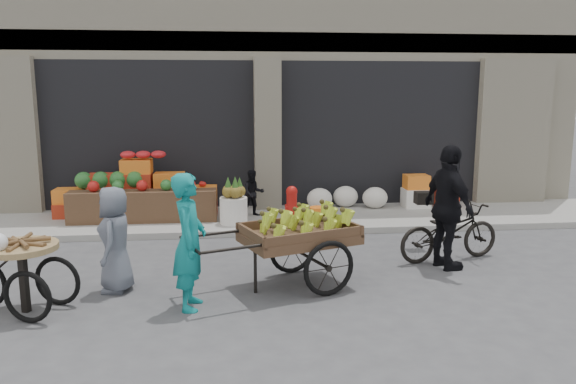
{
  "coord_description": "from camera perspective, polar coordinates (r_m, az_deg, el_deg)",
  "views": [
    {
      "loc": [
        -0.83,
        -6.81,
        2.63
      ],
      "look_at": [
        0.06,
        1.47,
        1.1
      ],
      "focal_mm": 35.0,
      "sensor_mm": 36.0,
      "label": 1
    }
  ],
  "objects": [
    {
      "name": "ground",
      "position": [
        7.35,
        0.79,
        -10.56
      ],
      "size": [
        80.0,
        80.0,
        0.0
      ],
      "primitive_type": "plane",
      "color": "#424244",
      "rests_on": "ground"
    },
    {
      "name": "sidewalk",
      "position": [
        11.24,
        -1.72,
        -2.81
      ],
      "size": [
        18.0,
        2.2,
        0.12
      ],
      "primitive_type": "cube",
      "color": "gray",
      "rests_on": "ground"
    },
    {
      "name": "building",
      "position": [
        14.88,
        -2.98,
        13.26
      ],
      "size": [
        14.0,
        6.45,
        7.0
      ],
      "color": "beige",
      "rests_on": "ground"
    },
    {
      "name": "fruit_display",
      "position": [
        11.48,
        -14.3,
        0.27
      ],
      "size": [
        3.1,
        1.12,
        1.24
      ],
      "color": "#A92D17",
      "rests_on": "sidewalk"
    },
    {
      "name": "pineapple_bin",
      "position": [
        10.65,
        -5.55,
        -1.88
      ],
      "size": [
        0.52,
        0.52,
        0.5
      ],
      "primitive_type": "cylinder",
      "color": "silver",
      "rests_on": "sidewalk"
    },
    {
      "name": "fire_hydrant",
      "position": [
        10.64,
        0.38,
        -1.11
      ],
      "size": [
        0.22,
        0.22,
        0.71
      ],
      "color": "#A5140F",
      "rests_on": "sidewalk"
    },
    {
      "name": "orange_bucket",
      "position": [
        10.71,
        3.07,
        -2.33
      ],
      "size": [
        0.32,
        0.32,
        0.3
      ],
      "primitive_type": "cylinder",
      "color": "orange",
      "rests_on": "sidewalk"
    },
    {
      "name": "right_bay_goods",
      "position": [
        12.22,
        10.37,
        -0.23
      ],
      "size": [
        3.35,
        0.6,
        0.7
      ],
      "color": "silver",
      "rests_on": "sidewalk"
    },
    {
      "name": "seated_person",
      "position": [
        11.21,
        -3.55,
        -0.12
      ],
      "size": [
        0.51,
        0.43,
        0.93
      ],
      "primitive_type": "imported",
      "rotation": [
        0.0,
        0.0,
        0.17
      ],
      "color": "black",
      "rests_on": "sidewalk"
    },
    {
      "name": "banana_cart",
      "position": [
        7.5,
        0.77,
        -4.08
      ],
      "size": [
        2.66,
        1.75,
        1.04
      ],
      "rotation": [
        0.0,
        0.0,
        0.35
      ],
      "color": "brown",
      "rests_on": "ground"
    },
    {
      "name": "vendor_woman",
      "position": [
        6.85,
        -9.97,
        -4.97
      ],
      "size": [
        0.45,
        0.64,
        1.66
      ],
      "primitive_type": "imported",
      "rotation": [
        0.0,
        0.0,
        1.49
      ],
      "color": "#107B7C",
      "rests_on": "ground"
    },
    {
      "name": "tricycle_cart",
      "position": [
        7.39,
        -25.4,
        -6.85
      ],
      "size": [
        1.46,
        1.06,
        0.95
      ],
      "rotation": [
        0.0,
        0.0,
        -0.32
      ],
      "color": "#9E7F51",
      "rests_on": "ground"
    },
    {
      "name": "vendor_grey",
      "position": [
        7.69,
        -17.15,
        -4.61
      ],
      "size": [
        0.48,
        0.7,
        1.4
      ],
      "primitive_type": "imported",
      "rotation": [
        0.0,
        0.0,
        -1.62
      ],
      "color": "slate",
      "rests_on": "ground"
    },
    {
      "name": "bicycle",
      "position": [
        9.07,
        16.06,
        -3.9
      ],
      "size": [
        1.81,
        0.97,
        0.9
      ],
      "primitive_type": "imported",
      "rotation": [
        0.0,
        0.0,
        1.8
      ],
      "color": "black",
      "rests_on": "ground"
    },
    {
      "name": "cyclist",
      "position": [
        8.53,
        15.97,
        -1.54
      ],
      "size": [
        0.68,
        1.15,
        1.84
      ],
      "primitive_type": "imported",
      "rotation": [
        0.0,
        0.0,
        1.8
      ],
      "color": "black",
      "rests_on": "ground"
    }
  ]
}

